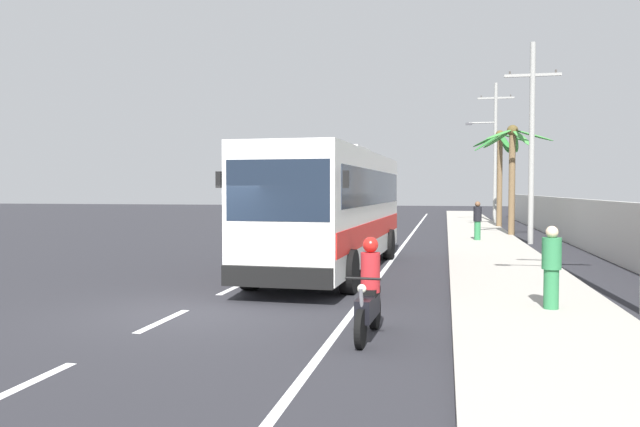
% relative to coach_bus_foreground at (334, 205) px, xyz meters
% --- Properties ---
extents(ground_plane, '(160.00, 160.00, 0.00)m').
position_rel_coach_bus_foreground_xyz_m(ground_plane, '(-1.83, -6.53, -1.96)').
color(ground_plane, '#28282D').
extents(sidewalk_kerb, '(3.20, 90.00, 0.14)m').
position_rel_coach_bus_foreground_xyz_m(sidewalk_kerb, '(4.97, 3.47, -1.89)').
color(sidewalk_kerb, '#A8A399').
rests_on(sidewalk_kerb, ground).
extents(lane_markings, '(3.45, 71.00, 0.01)m').
position_rel_coach_bus_foreground_xyz_m(lane_markings, '(0.20, 8.17, -1.95)').
color(lane_markings, white).
rests_on(lane_markings, ground).
extents(boundary_wall, '(0.24, 60.00, 2.03)m').
position_rel_coach_bus_foreground_xyz_m(boundary_wall, '(8.77, 7.47, -0.94)').
color(boundary_wall, '#B2B2AD').
rests_on(boundary_wall, ground).
extents(coach_bus_foreground, '(3.17, 11.29, 3.76)m').
position_rel_coach_bus_foreground_xyz_m(coach_bus_foreground, '(0.00, 0.00, 0.00)').
color(coach_bus_foreground, silver).
rests_on(coach_bus_foreground, ground).
extents(motorcycle_beside_bus, '(0.56, 1.96, 1.64)m').
position_rel_coach_bus_foreground_xyz_m(motorcycle_beside_bus, '(2.03, -7.98, -1.29)').
color(motorcycle_beside_bus, black).
rests_on(motorcycle_beside_bus, ground).
extents(pedestrian_near_kerb, '(0.36, 0.36, 1.59)m').
position_rel_coach_bus_foreground_xyz_m(pedestrian_near_kerb, '(5.23, -5.61, -0.99)').
color(pedestrian_near_kerb, '#2D7A47').
rests_on(pedestrian_near_kerb, sidewalk_kerb).
extents(pedestrian_midwalk, '(0.36, 0.36, 1.74)m').
position_rel_coach_bus_foreground_xyz_m(pedestrian_midwalk, '(4.66, 10.48, -0.90)').
color(pedestrian_midwalk, '#2D7A47').
rests_on(pedestrian_midwalk, sidewalk_kerb).
extents(utility_pole_mid, '(2.41, 0.24, 8.87)m').
position_rel_coach_bus_foreground_xyz_m(utility_pole_mid, '(6.95, 10.49, 2.68)').
color(utility_pole_mid, '#9E9E99').
rests_on(utility_pole_mid, ground).
extents(utility_pole_far, '(3.24, 0.24, 9.76)m').
position_rel_coach_bus_foreground_xyz_m(utility_pole_far, '(6.53, 26.08, 3.25)').
color(utility_pole_far, '#9E9E99').
rests_on(utility_pole_far, ground).
extents(palm_nearest, '(3.75, 3.70, 6.07)m').
position_rel_coach_bus_foreground_xyz_m(palm_nearest, '(6.51, 21.46, 2.24)').
color(palm_nearest, brown).
rests_on(palm_nearest, ground).
extents(palm_second, '(3.47, 3.48, 5.65)m').
position_rel_coach_bus_foreground_xyz_m(palm_second, '(6.52, 14.16, 2.02)').
color(palm_second, brown).
rests_on(palm_second, ground).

